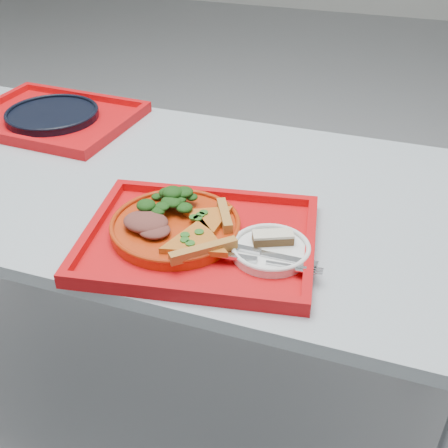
{
  "coord_description": "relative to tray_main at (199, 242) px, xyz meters",
  "views": [
    {
      "loc": [
        0.53,
        -1.04,
        1.4
      ],
      "look_at": [
        0.22,
        -0.17,
        0.78
      ],
      "focal_mm": 45.0,
      "sensor_mm": 36.0,
      "label": 1
    }
  ],
  "objects": [
    {
      "name": "tray_far",
      "position": [
        -0.61,
        0.42,
        0.0
      ],
      "size": [
        0.47,
        0.37,
        0.01
      ],
      "primitive_type": "cube",
      "rotation": [
        0.0,
        0.0,
        -0.05
      ],
      "color": "red",
      "rests_on": "table"
    },
    {
      "name": "meat_portion",
      "position": [
        -0.1,
        -0.02,
        0.04
      ],
      "size": [
        0.09,
        0.07,
        0.03
      ],
      "primitive_type": "ellipsoid",
      "color": "brown",
      "rests_on": "dinner_plate"
    },
    {
      "name": "tray_main",
      "position": [
        0.0,
        0.0,
        0.0
      ],
      "size": [
        0.5,
        0.42,
        0.01
      ],
      "primitive_type": "cube",
      "rotation": [
        0.0,
        0.0,
        0.17
      ],
      "color": "red",
      "rests_on": "table"
    },
    {
      "name": "dinner_plate",
      "position": [
        -0.05,
        0.01,
        0.02
      ],
      "size": [
        0.26,
        0.26,
        0.02
      ],
      "primitive_type": "cylinder",
      "color": "#AE2C0B",
      "rests_on": "tray_main"
    },
    {
      "name": "navy_plate",
      "position": [
        -0.61,
        0.42,
        0.01
      ],
      "size": [
        0.26,
        0.26,
        0.02
      ],
      "primitive_type": "cylinder",
      "color": "black",
      "rests_on": "tray_far"
    },
    {
      "name": "ground",
      "position": [
        -0.19,
        0.21,
        -0.76
      ],
      "size": [
        10.0,
        10.0,
        0.0
      ],
      "primitive_type": "plane",
      "color": "gray",
      "rests_on": "ground"
    },
    {
      "name": "side_plate",
      "position": [
        0.14,
        0.0,
        0.01
      ],
      "size": [
        0.15,
        0.15,
        0.01
      ],
      "primitive_type": "cylinder",
      "color": "white",
      "rests_on": "tray_main"
    },
    {
      "name": "salad_heap",
      "position": [
        -0.09,
        0.05,
        0.05
      ],
      "size": [
        0.1,
        0.09,
        0.05
      ],
      "primitive_type": "ellipsoid",
      "color": "black",
      "rests_on": "dinner_plate"
    },
    {
      "name": "knife",
      "position": [
        0.15,
        -0.02,
        0.02
      ],
      "size": [
        0.19,
        0.02,
        0.01
      ],
      "primitive_type": "cube",
      "rotation": [
        0.0,
        0.0,
        0.0
      ],
      "color": "silver",
      "rests_on": "side_plate"
    },
    {
      "name": "fork",
      "position": [
        0.15,
        -0.05,
        0.02
      ],
      "size": [
        0.19,
        0.04,
        0.01
      ],
      "primitive_type": "cube",
      "rotation": [
        0.0,
        0.0,
        0.07
      ],
      "color": "silver",
      "rests_on": "side_plate"
    },
    {
      "name": "pizza_slice_b",
      "position": [
        0.01,
        0.04,
        0.03
      ],
      "size": [
        0.15,
        0.15,
        0.02
      ],
      "primitive_type": null,
      "rotation": [
        0.0,
        0.0,
        3.62
      ],
      "color": "orange",
      "rests_on": "dinner_plate"
    },
    {
      "name": "table",
      "position": [
        -0.19,
        0.21,
        -0.08
      ],
      "size": [
        1.6,
        0.8,
        0.75
      ],
      "color": "#99A3AB",
      "rests_on": "ground"
    },
    {
      "name": "pizza_slice_a",
      "position": [
        0.01,
        -0.04,
        0.03
      ],
      "size": [
        0.2,
        0.2,
        0.02
      ],
      "primitive_type": null,
      "rotation": [
        0.0,
        0.0,
        2.33
      ],
      "color": "orange",
      "rests_on": "dinner_plate"
    },
    {
      "name": "dessert_bar",
      "position": [
        0.14,
        0.02,
        0.03
      ],
      "size": [
        0.08,
        0.06,
        0.02
      ],
      "rotation": [
        0.0,
        0.0,
        0.42
      ],
      "color": "#452F17",
      "rests_on": "side_plate"
    }
  ]
}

